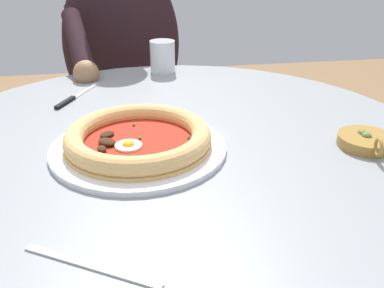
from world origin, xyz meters
The scene contains 8 objects.
dining_table centered at (0.00, 0.00, 0.59)m, with size 1.05×1.05×0.72m.
pizza_on_plate centered at (0.04, -0.07, 0.74)m, with size 0.32×0.32×0.05m.
water_glass centered at (-0.46, 0.03, 0.76)m, with size 0.07×0.07×0.09m.
steak_knife centered at (-0.26, -0.21, 0.72)m, with size 0.18×0.09×0.01m.
olive_pan centered at (0.09, 0.35, 0.73)m, with size 0.13×0.10×0.04m.
fork_utensil centered at (0.34, -0.14, 0.72)m, with size 0.10×0.17×0.00m.
diner_person centered at (-0.73, -0.08, 0.54)m, with size 0.52×0.42×1.20m.
cafe_chair_diner centered at (-0.87, -0.10, 0.52)m, with size 0.44×0.44×0.85m.
Camera 1 is at (0.74, -0.09, 1.07)m, focal length 39.68 mm.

